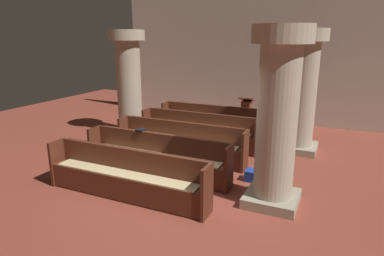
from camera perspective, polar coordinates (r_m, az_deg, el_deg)
The scene contains 13 objects.
ground_plane at distance 6.86m, azimuth -2.54°, elevation -9.74°, with size 19.20×19.20×0.00m, color brown.
back_wall at distance 11.96m, azimuth 11.05°, elevation 11.91°, with size 10.00×0.16×4.50m, color beige.
pew_row_0 at distance 10.04m, azimuth 3.64°, elevation 1.36°, with size 3.30×0.46×0.90m.
pew_row_1 at distance 9.05m, azimuth 1.10°, elevation -0.18°, with size 3.30×0.46×0.90m.
pew_row_2 at distance 8.08m, azimuth -2.06°, elevation -2.10°, with size 3.30×0.47×0.90m.
pew_row_3 at distance 7.16m, azimuth -6.07°, elevation -4.50°, with size 3.30×0.46×0.90m.
pew_row_4 at distance 6.30m, azimuth -11.26°, elevation -7.56°, with size 3.30×0.46×0.90m.
pillar_aisle_side at distance 8.90m, azimuth 18.19°, elevation 6.24°, with size 1.05×1.05×3.09m.
pillar_far_side at distance 10.33m, azimuth -10.70°, elevation 7.89°, with size 1.05×1.05×3.09m.
pillar_aisle_rear at distance 5.80m, azimuth 14.30°, elevation 2.01°, with size 0.99×0.99×3.09m.
lectern at distance 10.75m, azimuth 9.17°, elevation 1.95°, with size 0.48×0.45×1.08m.
hymn_book at distance 7.44m, azimuth -8.71°, elevation -0.31°, with size 0.17×0.20×0.04m, color black.
kneeler_box_blue at distance 7.13m, azimuth 10.50°, elevation -7.97°, with size 0.35×0.28×0.23m, color navy.
Camera 1 is at (2.87, -5.51, 2.90)m, focal length 31.36 mm.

